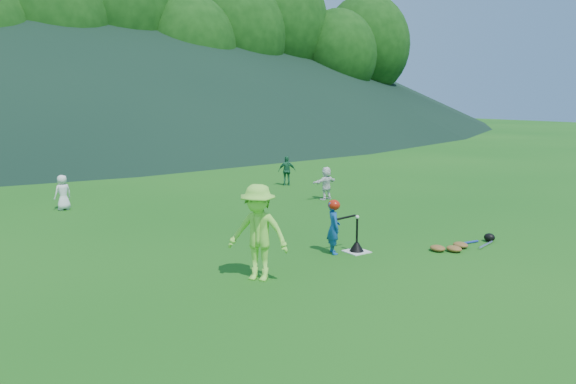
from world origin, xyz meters
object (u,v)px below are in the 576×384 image
object	(u,v)px
batting_tee	(357,246)
equipment_pile	(461,245)
fielder_c	(287,171)
home_plate	(357,252)
adult_coach	(258,233)
fielder_a	(63,192)
batter_child	(334,227)
fielder_d	(326,183)

from	to	relation	value
batting_tee	equipment_pile	size ratio (longest dim) A/B	0.38
fielder_c	batting_tee	size ratio (longest dim) A/B	1.55
home_plate	adult_coach	distance (m)	2.73
fielder_a	equipment_pile	distance (m)	10.78
fielder_c	fielder_a	bearing A→B (deg)	28.65
home_plate	fielder_a	xyz separation A→B (m)	(-3.94, 7.95, 0.49)
fielder_c	adult_coach	bearing A→B (deg)	81.18
batter_child	fielder_a	bearing A→B (deg)	47.27
equipment_pile	fielder_a	bearing A→B (deg)	123.63
equipment_pile	adult_coach	bearing A→B (deg)	171.85
home_plate	batter_child	size ratio (longest dim) A/B	0.41
adult_coach	fielder_d	world-z (taller)	adult_coach
home_plate	batting_tee	world-z (taller)	batting_tee
home_plate	fielder_d	size ratio (longest dim) A/B	0.44
fielder_a	batting_tee	distance (m)	8.88
home_plate	batting_tee	bearing A→B (deg)	0.00
fielder_d	batting_tee	distance (m)	5.96
fielder_c	batter_child	bearing A→B (deg)	90.03
fielder_d	batting_tee	bearing A→B (deg)	49.63
fielder_a	fielder_d	distance (m)	7.68
fielder_a	equipment_pile	bearing A→B (deg)	106.37
fielder_a	fielder_c	size ratio (longest dim) A/B	0.94
adult_coach	fielder_a	world-z (taller)	adult_coach
home_plate	fielder_d	world-z (taller)	fielder_d
fielder_a	batting_tee	xyz separation A→B (m)	(3.94, -7.95, -0.37)
home_plate	fielder_c	size ratio (longest dim) A/B	0.43
fielder_a	fielder_c	world-z (taller)	fielder_c
adult_coach	fielder_d	distance (m)	7.89
fielder_a	batting_tee	size ratio (longest dim) A/B	1.46
fielder_a	home_plate	bearing A→B (deg)	99.07
home_plate	batter_child	bearing A→B (deg)	156.86
batting_tee	equipment_pile	xyz separation A→B (m)	(2.03, -1.01, -0.06)
adult_coach	batting_tee	size ratio (longest dim) A/B	2.48
home_plate	fielder_d	bearing A→B (deg)	57.84
batting_tee	adult_coach	bearing A→B (deg)	-172.18
batter_child	adult_coach	xyz separation A→B (m)	(-2.12, -0.55, 0.30)
batting_tee	fielder_c	bearing A→B (deg)	65.04
adult_coach	equipment_pile	bearing A→B (deg)	44.53
batter_child	fielder_c	world-z (taller)	batter_child
adult_coach	equipment_pile	world-z (taller)	adult_coach
home_plate	batting_tee	distance (m)	0.12
adult_coach	fielder_c	xyz separation A→B (m)	(6.31, 8.37, -0.32)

